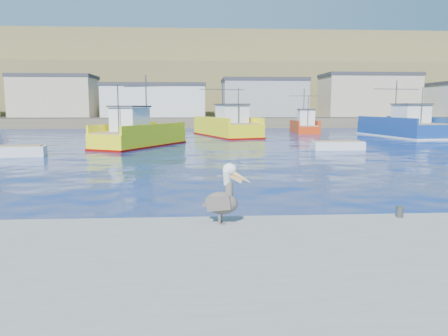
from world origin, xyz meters
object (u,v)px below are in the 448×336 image
(boat_orange, at_px, (305,125))
(skiff_mid, at_px, (338,146))
(trawler_blue, at_px, (402,127))
(pelican, at_px, (223,198))
(skiff_left, at_px, (12,152))
(trawler_yellow_b, at_px, (227,127))
(skiff_far, at_px, (432,132))
(trawler_yellow_a, at_px, (139,135))

(boat_orange, bearing_deg, skiff_mid, -97.43)
(trawler_blue, bearing_deg, pelican, -121.08)
(trawler_blue, height_order, skiff_left, trawler_blue)
(trawler_yellow_b, distance_m, trawler_blue, 20.65)
(skiff_left, bearing_deg, skiff_far, 27.78)
(trawler_blue, bearing_deg, boat_orange, 138.81)
(trawler_yellow_a, xyz_separation_m, boat_orange, (19.78, 19.48, 0.00))
(trawler_yellow_a, relative_size, pelican, 6.90)
(boat_orange, xyz_separation_m, pelican, (-14.03, -47.45, 0.18))
(skiff_left, bearing_deg, trawler_yellow_b, 50.78)
(boat_orange, bearing_deg, trawler_blue, -41.19)
(trawler_yellow_b, height_order, trawler_blue, trawler_blue)
(trawler_blue, xyz_separation_m, skiff_far, (6.27, 4.58, -0.80))
(skiff_mid, height_order, pelican, pelican)
(trawler_yellow_b, xyz_separation_m, skiff_left, (-16.82, -20.61, -0.80))
(trawler_yellow_b, xyz_separation_m, pelican, (-3.04, -41.31, 0.07))
(trawler_yellow_b, relative_size, skiff_mid, 3.20)
(trawler_yellow_b, relative_size, boat_orange, 1.70)
(skiff_mid, bearing_deg, trawler_yellow_a, 167.08)
(trawler_blue, bearing_deg, skiff_mid, -130.05)
(skiff_left, xyz_separation_m, skiff_far, (43.62, 22.98, 0.00))
(skiff_mid, height_order, skiff_far, skiff_far)
(boat_orange, relative_size, skiff_mid, 1.88)
(boat_orange, distance_m, pelican, 49.48)
(trawler_blue, height_order, skiff_far, trawler_blue)
(skiff_left, height_order, pelican, pelican)
(trawler_yellow_a, xyz_separation_m, skiff_far, (35.59, 15.71, -0.68))
(trawler_yellow_a, xyz_separation_m, trawler_yellow_b, (8.79, 13.34, 0.11))
(boat_orange, height_order, pelican, boat_orange)
(trawler_yellow_b, relative_size, trawler_blue, 1.01)
(trawler_yellow_b, xyz_separation_m, skiff_far, (26.80, 2.37, -0.79))
(boat_orange, height_order, skiff_mid, boat_orange)
(trawler_yellow_b, distance_m, skiff_mid, 18.94)
(trawler_yellow_a, relative_size, skiff_mid, 2.63)
(skiff_left, bearing_deg, trawler_yellow_a, 42.17)
(skiff_far, bearing_deg, trawler_yellow_a, -156.19)
(boat_orange, xyz_separation_m, skiff_far, (15.81, -3.77, -0.69))
(skiff_mid, bearing_deg, trawler_blue, 49.95)
(trawler_yellow_a, bearing_deg, trawler_blue, 20.78)
(trawler_yellow_b, bearing_deg, skiff_far, 5.06)
(trawler_yellow_a, height_order, boat_orange, trawler_yellow_a)
(boat_orange, distance_m, skiff_left, 38.58)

